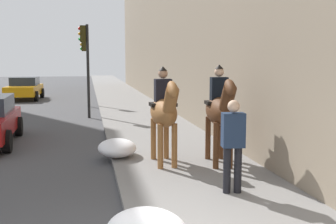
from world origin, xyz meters
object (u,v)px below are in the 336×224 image
(mounted_horse_near, at_px, (164,111))
(mounted_horse_far, at_px, (220,109))
(traffic_light_far_curb, at_px, (86,60))
(car_near_lane, at_px, (25,88))
(pedestrian_greeting, at_px, (233,140))
(traffic_light_near_curb, at_px, (86,56))

(mounted_horse_near, distance_m, mounted_horse_far, 1.28)
(traffic_light_far_curb, bearing_deg, mounted_horse_far, -167.45)
(mounted_horse_far, distance_m, car_near_lane, 19.69)
(mounted_horse_near, xyz_separation_m, pedestrian_greeting, (-2.28, -0.84, -0.27))
(car_near_lane, distance_m, traffic_light_far_curb, 6.47)
(mounted_horse_far, bearing_deg, mounted_horse_near, -96.63)
(mounted_horse_far, height_order, traffic_light_far_curb, traffic_light_far_curb)
(mounted_horse_near, bearing_deg, car_near_lane, -163.54)
(mounted_horse_far, bearing_deg, traffic_light_far_curb, -162.14)
(mounted_horse_far, xyz_separation_m, pedestrian_greeting, (-2.02, 0.41, -0.31))
(traffic_light_far_curb, bearing_deg, traffic_light_near_curb, -179.87)
(pedestrian_greeting, distance_m, traffic_light_far_curb, 15.86)
(pedestrian_greeting, bearing_deg, traffic_light_near_curb, 19.51)
(car_near_lane, bearing_deg, traffic_light_far_curb, 41.11)
(car_near_lane, bearing_deg, mounted_horse_near, 19.75)
(mounted_horse_near, bearing_deg, mounted_horse_far, 77.20)
(pedestrian_greeting, relative_size, traffic_light_far_curb, 0.45)
(traffic_light_far_curb, bearing_deg, car_near_lane, 38.68)
(mounted_horse_far, height_order, traffic_light_near_curb, traffic_light_near_curb)
(traffic_light_near_curb, xyz_separation_m, traffic_light_far_curb, (4.37, 0.01, -0.18))
(pedestrian_greeting, bearing_deg, traffic_light_far_curb, 15.97)
(car_near_lane, bearing_deg, mounted_horse_far, 22.99)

